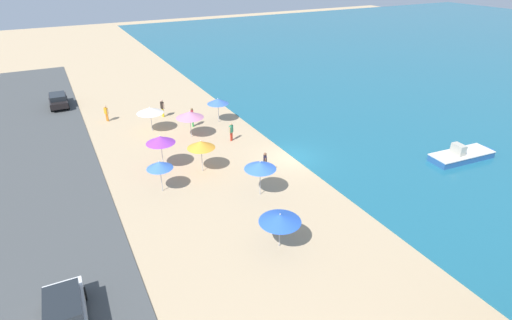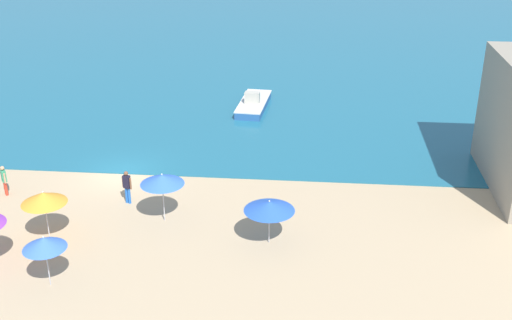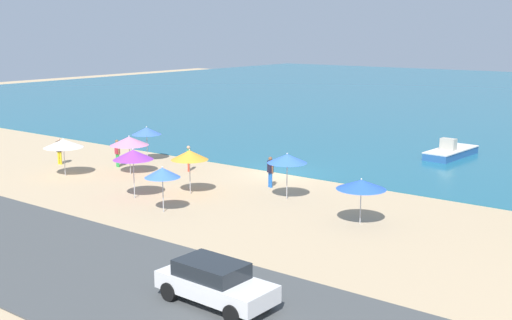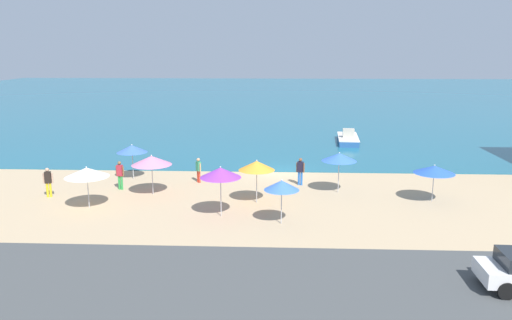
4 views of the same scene
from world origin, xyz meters
name	(u,v)px [view 1 (image 1 of 4)]	position (x,y,z in m)	size (l,w,h in m)	color
ground_plane	(293,158)	(0.00, 0.00, 0.00)	(160.00, 160.00, 0.00)	tan
coastal_road	(47,218)	(0.00, -18.00, 0.03)	(80.00, 8.00, 0.06)	#444747
beach_umbrella_0	(160,165)	(0.12, -10.71, 2.02)	(1.78, 1.78, 2.34)	#B2B2B7
beach_umbrella_1	(218,101)	(-9.92, -2.29, 2.09)	(2.05, 2.05, 2.41)	#B2B2B7
beach_umbrella_2	(201,145)	(-1.29, -7.24, 2.20)	(2.08, 2.08, 2.54)	#B2B2B7
beach_umbrella_3	(260,165)	(3.65, -4.97, 2.23)	(2.13, 2.13, 2.55)	#B2B2B7
beach_umbrella_4	(160,140)	(-3.06, -9.73, 2.39)	(2.17, 2.17, 2.73)	#B2B2B7
beach_umbrella_5	(150,110)	(-10.60, -8.63, 2.05)	(2.43, 2.43, 2.38)	#B2B2B7
beach_umbrella_6	(190,115)	(-7.68, -5.88, 2.12)	(2.43, 2.43, 2.47)	#B2B2B7
beach_umbrella_7	(280,218)	(8.91, -6.56, 1.91)	(2.33, 2.33, 2.20)	#B2B2B7
bather_0	(192,116)	(-9.98, -4.92, 1.03)	(0.56, 0.30, 1.83)	green
bather_1	(162,107)	(-13.75, -6.73, 1.01)	(0.56, 0.30, 1.80)	gold
bather_2	(106,112)	(-15.14, -11.89, 0.89)	(0.52, 0.36, 1.60)	orange
bather_3	(265,162)	(1.38, -3.35, 1.01)	(0.53, 0.34, 1.80)	blue
bather_4	(231,131)	(-5.32, -3.03, 0.93)	(0.39, 0.47, 1.66)	red
parked_car_0	(58,100)	(-21.67, -15.75, 0.81)	(4.20, 1.86, 1.41)	black
parked_car_1	(65,314)	(9.39, -17.53, 0.81)	(4.17, 1.92, 1.43)	silver
skiff_nearshore	(462,155)	(6.48, 11.62, 0.40)	(2.26, 5.80, 1.38)	#285895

